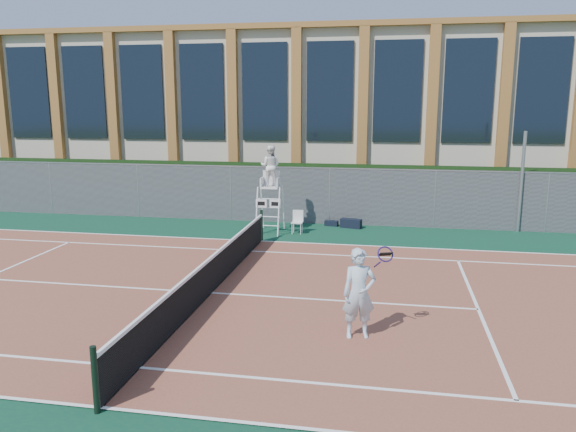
% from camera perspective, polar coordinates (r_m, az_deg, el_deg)
% --- Properties ---
extents(ground, '(120.00, 120.00, 0.00)m').
position_cam_1_polar(ground, '(14.27, -7.81, -7.86)').
color(ground, '#233814').
extents(apron, '(36.00, 20.00, 0.01)m').
position_cam_1_polar(apron, '(15.17, -6.63, -6.63)').
color(apron, '#0C3829').
rests_on(apron, ground).
extents(tennis_court, '(23.77, 10.97, 0.02)m').
position_cam_1_polar(tennis_court, '(14.27, -7.81, -7.78)').
color(tennis_court, brown).
rests_on(tennis_court, apron).
extents(tennis_net, '(0.10, 11.30, 1.10)m').
position_cam_1_polar(tennis_net, '(14.11, -7.86, -5.80)').
color(tennis_net, black).
rests_on(tennis_net, ground).
extents(fence, '(40.00, 0.06, 2.20)m').
position_cam_1_polar(fence, '(22.30, -0.87, 2.13)').
color(fence, '#595E60').
rests_on(fence, ground).
extents(hedge, '(40.00, 1.40, 2.20)m').
position_cam_1_polar(hedge, '(23.46, -0.30, 2.59)').
color(hedge, black).
rests_on(hedge, ground).
extents(building, '(45.00, 10.60, 8.22)m').
position_cam_1_polar(building, '(31.04, 2.45, 10.35)').
color(building, '#BDB19D').
rests_on(building, ground).
extents(steel_pole, '(0.12, 0.12, 3.71)m').
position_cam_1_polar(steel_pole, '(22.19, 22.63, 3.18)').
color(steel_pole, '#9EA0A5').
rests_on(steel_pole, ground).
extents(umpire_chair, '(0.90, 1.39, 3.24)m').
position_cam_1_polar(umpire_chair, '(20.42, -1.81, 4.84)').
color(umpire_chair, white).
rests_on(umpire_chair, ground).
extents(plastic_chair, '(0.40, 0.40, 0.84)m').
position_cam_1_polar(plastic_chair, '(20.51, 0.98, -0.39)').
color(plastic_chair, silver).
rests_on(plastic_chair, apron).
extents(sports_bag_near, '(0.85, 0.50, 0.34)m').
position_cam_1_polar(sports_bag_near, '(21.56, 6.42, -0.75)').
color(sports_bag_near, black).
rests_on(sports_bag_near, apron).
extents(sports_bag_far, '(0.54, 0.30, 0.21)m').
position_cam_1_polar(sports_bag_far, '(21.84, 4.43, -0.74)').
color(sports_bag_far, black).
rests_on(sports_bag_far, apron).
extents(tennis_player, '(1.06, 0.76, 1.84)m').
position_cam_1_polar(tennis_player, '(11.38, 7.24, -7.79)').
color(tennis_player, silver).
rests_on(tennis_player, tennis_court).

